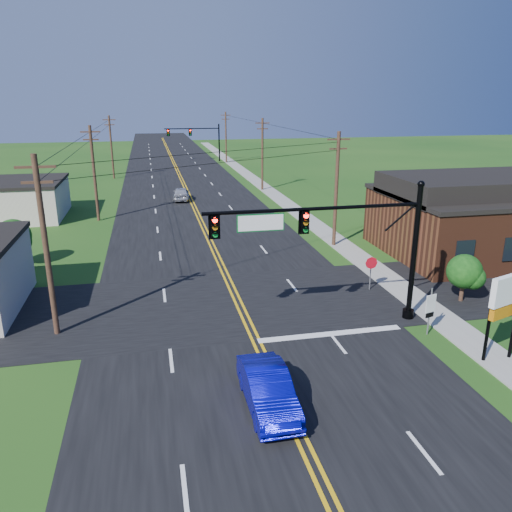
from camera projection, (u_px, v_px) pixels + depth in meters
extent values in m
plane|color=#194313|center=(293.00, 432.00, 17.84)|extent=(260.00, 260.00, 0.00)
cube|color=black|center=(185.00, 190.00, 64.42)|extent=(16.00, 220.00, 0.04)
cube|color=black|center=(235.00, 303.00, 29.02)|extent=(70.00, 10.00, 0.04)
cube|color=gray|center=(284.00, 201.00, 57.20)|extent=(2.00, 160.00, 0.08)
cylinder|color=black|center=(414.00, 255.00, 25.97)|extent=(0.28, 0.28, 7.20)
cylinder|color=black|center=(408.00, 314.00, 26.98)|extent=(0.60, 0.60, 0.50)
sphere|color=black|center=(421.00, 184.00, 24.85)|extent=(0.36, 0.36, 0.36)
cylinder|color=black|center=(315.00, 209.00, 24.05)|extent=(11.00, 0.18, 0.18)
cube|color=#055E1E|center=(261.00, 223.00, 23.67)|extent=(2.30, 0.06, 0.85)
cylinder|color=black|center=(219.00, 141.00, 93.04)|extent=(0.28, 0.28, 7.20)
cylinder|color=black|center=(220.00, 160.00, 94.06)|extent=(0.60, 0.60, 0.50)
sphere|color=black|center=(219.00, 121.00, 91.92)|extent=(0.36, 0.36, 0.36)
cylinder|color=black|center=(192.00, 129.00, 91.31)|extent=(10.00, 0.18, 0.18)
cube|color=#055E1E|center=(174.00, 132.00, 90.84)|extent=(2.30, 0.06, 0.85)
cube|color=#512717|center=(480.00, 224.00, 37.95)|extent=(14.00, 11.00, 4.40)
cube|color=black|center=(484.00, 194.00, 37.24)|extent=(14.20, 11.20, 0.30)
cylinder|color=#322217|center=(46.00, 249.00, 23.89)|extent=(0.28, 0.28, 9.00)
cube|color=#322217|center=(35.00, 167.00, 22.71)|extent=(1.80, 0.12, 0.12)
cube|color=#322217|center=(37.00, 182.00, 22.92)|extent=(1.40, 0.12, 0.12)
cylinder|color=#322217|center=(94.00, 174.00, 47.18)|extent=(0.28, 0.28, 9.00)
cube|color=#322217|center=(90.00, 132.00, 46.00)|extent=(1.80, 0.12, 0.12)
cube|color=#322217|center=(91.00, 140.00, 46.21)|extent=(1.40, 0.12, 0.12)
cylinder|color=#322217|center=(111.00, 148.00, 72.34)|extent=(0.28, 0.28, 9.00)
cube|color=#322217|center=(109.00, 120.00, 71.15)|extent=(1.80, 0.12, 0.12)
cube|color=#322217|center=(110.00, 125.00, 71.37)|extent=(1.40, 0.12, 0.12)
cylinder|color=#322217|center=(336.00, 190.00, 38.94)|extent=(0.28, 0.28, 9.00)
cube|color=#322217|center=(339.00, 139.00, 37.75)|extent=(1.80, 0.12, 0.12)
cube|color=#322217|center=(338.00, 149.00, 37.97)|extent=(1.40, 0.12, 0.12)
cylinder|color=#322217|center=(262.00, 155.00, 63.16)|extent=(0.28, 0.28, 9.00)
cube|color=#322217|center=(262.00, 123.00, 61.98)|extent=(1.80, 0.12, 0.12)
cube|color=#322217|center=(262.00, 129.00, 62.19)|extent=(1.40, 0.12, 0.12)
cylinder|color=#322217|center=(226.00, 137.00, 91.11)|extent=(0.28, 0.28, 9.00)
cube|color=#322217|center=(226.00, 115.00, 89.93)|extent=(1.80, 0.12, 0.12)
cube|color=#322217|center=(226.00, 119.00, 90.14)|extent=(1.40, 0.12, 0.12)
cylinder|color=#322217|center=(383.00, 219.00, 44.99)|extent=(0.24, 0.24, 1.85)
sphere|color=#0D390E|center=(385.00, 201.00, 44.48)|extent=(3.00, 3.00, 3.00)
cylinder|color=#322217|center=(462.00, 291.00, 29.10)|extent=(0.24, 0.24, 1.32)
sphere|color=#0D390E|center=(464.00, 271.00, 28.73)|extent=(2.00, 2.00, 2.00)
cylinder|color=#322217|center=(16.00, 255.00, 35.30)|extent=(0.24, 0.24, 1.54)
sphere|color=#0D390E|center=(13.00, 236.00, 34.88)|extent=(2.40, 2.40, 2.40)
imported|color=#0708A1|center=(268.00, 390.00, 19.01)|extent=(1.66, 4.67, 1.53)
imported|color=#B8B8BD|center=(181.00, 194.00, 57.82)|extent=(2.17, 4.59, 1.52)
cylinder|color=slate|center=(430.00, 312.00, 24.81)|extent=(0.10, 0.10, 2.51)
cube|color=white|center=(432.00, 298.00, 24.56)|extent=(0.61, 0.20, 0.34)
cube|color=white|center=(431.00, 307.00, 24.70)|extent=(0.61, 0.20, 0.63)
cube|color=black|center=(430.00, 315.00, 24.83)|extent=(0.50, 0.17, 0.25)
cylinder|color=slate|center=(370.00, 275.00, 30.68)|extent=(0.07, 0.07, 2.03)
cylinder|color=#B00A18|center=(371.00, 263.00, 30.42)|extent=(0.77, 0.06, 0.77)
cylinder|color=black|center=(489.00, 321.00, 22.01)|extent=(0.20, 0.20, 3.98)
cube|color=white|center=(507.00, 290.00, 21.70)|extent=(1.97, 0.93, 1.33)
cube|color=#CC720C|center=(504.00, 311.00, 22.00)|extent=(1.75, 0.82, 0.55)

